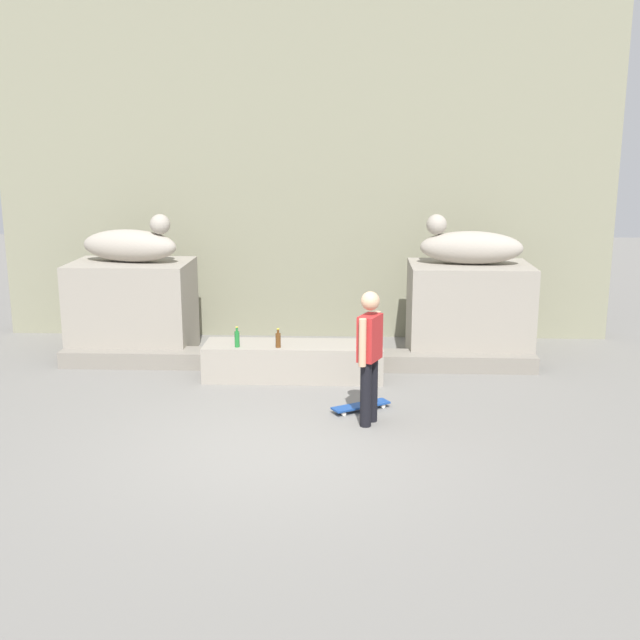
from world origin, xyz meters
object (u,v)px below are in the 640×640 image
object	(u,v)px
skateboard	(361,406)
bottle_brown	(278,340)
bottle_green	(237,339)
statue_reclining_right	(469,246)
statue_reclining_left	(131,244)
skater	(370,352)

from	to	relation	value
skateboard	bottle_brown	size ratio (longest dim) A/B	2.81
bottle_green	statue_reclining_right	bearing A→B (deg)	22.60
bottle_brown	statue_reclining_right	bearing A→B (deg)	26.61
statue_reclining_left	bottle_green	distance (m)	2.63
statue_reclining_left	bottle_brown	xyz separation A→B (m)	(2.47, -1.43, -1.17)
statue_reclining_right	statue_reclining_left	bearing A→B (deg)	5.33
statue_reclining_left	skater	world-z (taller)	statue_reclining_left
statue_reclining_right	bottle_brown	xyz separation A→B (m)	(-2.88, -1.44, -1.17)
skateboard	bottle_green	size ratio (longest dim) A/B	2.61
bottle_green	statue_reclining_left	bearing A→B (deg)	142.62
bottle_brown	statue_reclining_left	bearing A→B (deg)	149.91
statue_reclining_left	bottle_green	size ratio (longest dim) A/B	5.58
statue_reclining_left	statue_reclining_right	bearing A→B (deg)	11.92
statue_reclining_left	bottle_green	bearing A→B (deg)	-25.57
statue_reclining_right	bottle_brown	bearing A→B (deg)	31.83
statue_reclining_left	bottle_green	xyz separation A→B (m)	(1.88, -1.43, -1.16)
statue_reclining_right	bottle_green	xyz separation A→B (m)	(-3.47, -1.45, -1.16)
skater	skateboard	world-z (taller)	skater
statue_reclining_left	skateboard	world-z (taller)	statue_reclining_left
bottle_brown	bottle_green	bearing A→B (deg)	-179.73
skater	bottle_green	size ratio (longest dim) A/B	5.54
skater	skateboard	bearing A→B (deg)	34.64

